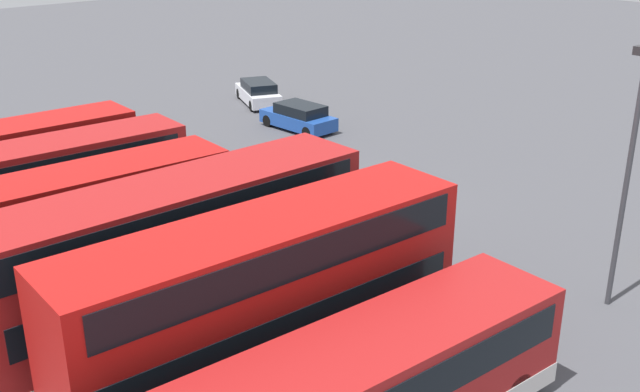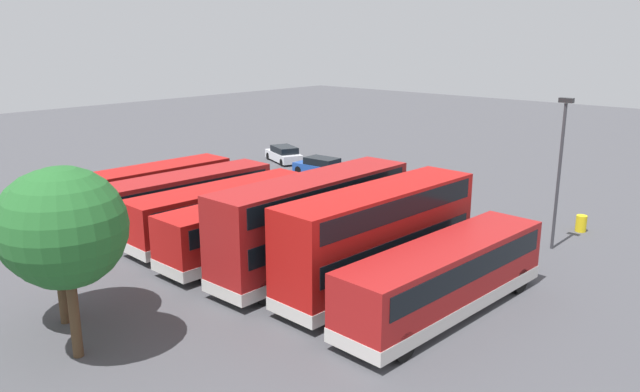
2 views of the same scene
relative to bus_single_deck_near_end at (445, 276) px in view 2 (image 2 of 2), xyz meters
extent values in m
plane|color=#47474C|center=(10.71, -11.46, -1.62)|extent=(140.00, 140.00, 0.00)
cube|color=#A51919|center=(0.00, 0.01, 0.03)|extent=(3.05, 11.18, 2.60)
cube|color=silver|center=(0.00, 0.01, -1.00)|extent=(3.09, 11.23, 0.55)
cube|color=black|center=(0.00, 0.01, 0.63)|extent=(3.07, 10.39, 0.90)
cube|color=black|center=(-0.25, -5.56, 0.63)|extent=(2.25, 0.16, 1.10)
cylinder|color=black|center=(0.94, -4.18, -1.07)|extent=(0.35, 1.11, 1.10)
cylinder|color=black|center=(-1.31, -4.08, -1.07)|extent=(0.35, 1.11, 1.10)
cylinder|color=black|center=(1.31, 4.09, -1.07)|extent=(0.35, 1.11, 1.10)
cylinder|color=black|center=(-0.94, 4.19, -1.07)|extent=(0.35, 1.11, 1.10)
cube|color=#B71411|center=(3.55, -0.31, 0.83)|extent=(2.93, 10.90, 4.20)
cube|color=silver|center=(3.55, -0.31, -1.00)|extent=(2.97, 10.95, 0.55)
cube|color=black|center=(3.55, -0.31, 0.63)|extent=(2.96, 10.11, 0.90)
cube|color=black|center=(3.55, -0.31, 2.33)|extent=(2.96, 10.11, 0.90)
cube|color=black|center=(3.36, -5.75, 0.63)|extent=(2.25, 0.14, 1.10)
cylinder|color=black|center=(4.53, -4.36, -1.07)|extent=(0.34, 1.11, 1.10)
cylinder|color=black|center=(2.28, -4.28, -1.07)|extent=(0.34, 1.11, 1.10)
cylinder|color=black|center=(4.81, 3.66, -1.07)|extent=(0.34, 1.11, 1.10)
cylinder|color=black|center=(2.56, 3.74, -1.07)|extent=(0.34, 1.11, 1.10)
cube|color=#A51919|center=(7.14, -0.02, 0.83)|extent=(2.59, 11.33, 4.20)
cube|color=silver|center=(7.14, -0.02, -1.00)|extent=(2.63, 11.37, 0.55)
cube|color=black|center=(7.14, -0.02, 0.63)|extent=(2.64, 10.53, 0.90)
cube|color=black|center=(7.14, -0.02, 2.33)|extent=(2.64, 10.53, 0.90)
cube|color=black|center=(7.16, -5.71, 0.63)|extent=(2.25, 0.07, 1.10)
cylinder|color=black|center=(8.28, -4.28, -1.07)|extent=(0.30, 1.10, 1.10)
cylinder|color=black|center=(6.03, -4.28, -1.07)|extent=(0.30, 1.10, 1.10)
cylinder|color=black|center=(8.26, 4.25, -1.07)|extent=(0.30, 1.10, 1.10)
cylinder|color=black|center=(6.01, 4.24, -1.07)|extent=(0.30, 1.10, 1.10)
cube|color=#B71411|center=(10.78, 0.05, 0.03)|extent=(2.73, 11.43, 2.60)
cube|color=silver|center=(10.78, 0.05, -1.00)|extent=(2.78, 11.47, 0.55)
cube|color=black|center=(10.78, 0.05, 0.63)|extent=(2.78, 10.63, 0.90)
cube|color=black|center=(10.68, -5.68, 0.63)|extent=(2.25, 0.10, 1.10)
cylinder|color=black|center=(11.83, -4.27, -1.07)|extent=(0.32, 1.10, 1.10)
cylinder|color=black|center=(9.58, -4.23, -1.07)|extent=(0.32, 1.10, 1.10)
cylinder|color=black|center=(11.97, 4.32, -1.07)|extent=(0.32, 1.10, 1.10)
cylinder|color=black|center=(9.72, 4.36, -1.07)|extent=(0.32, 1.10, 1.10)
cube|color=#B71411|center=(14.12, -0.09, 0.03)|extent=(3.03, 11.00, 2.60)
cube|color=silver|center=(14.12, -0.09, -1.00)|extent=(3.07, 11.04, 0.55)
cube|color=black|center=(14.12, -0.09, 0.63)|extent=(3.05, 10.21, 0.90)
cube|color=black|center=(13.88, -5.56, 0.63)|extent=(2.25, 0.16, 1.10)
cylinder|color=black|center=(15.07, -4.18, -1.07)|extent=(0.35, 1.11, 1.10)
cylinder|color=black|center=(12.82, -4.08, -1.07)|extent=(0.35, 1.11, 1.10)
cylinder|color=black|center=(15.42, 3.91, -1.07)|extent=(0.35, 1.11, 1.10)
cylinder|color=black|center=(13.18, 4.01, -1.07)|extent=(0.35, 1.11, 1.10)
cube|color=#A51919|center=(18.08, -0.14, 0.03)|extent=(3.12, 11.95, 2.60)
cube|color=silver|center=(18.08, -0.14, -1.00)|extent=(3.16, 11.99, 0.55)
cube|color=black|center=(18.08, -0.14, 0.63)|extent=(3.14, 11.16, 0.90)
cube|color=black|center=(17.79, -6.09, 0.63)|extent=(2.25, 0.17, 1.10)
cylinder|color=black|center=(18.98, -4.71, -1.07)|extent=(0.35, 1.11, 1.10)
cylinder|color=black|center=(16.73, -4.61, -1.07)|extent=(0.35, 1.11, 1.10)
cylinder|color=black|center=(19.42, 4.32, -1.07)|extent=(0.35, 1.11, 1.10)
cylinder|color=black|center=(17.17, 4.43, -1.07)|extent=(0.35, 1.11, 1.10)
cube|color=#B71411|center=(21.37, -0.04, 0.03)|extent=(2.90, 11.12, 2.60)
cube|color=silver|center=(21.37, -0.04, -1.00)|extent=(2.94, 11.16, 0.55)
cube|color=black|center=(21.37, -0.04, 0.63)|extent=(2.93, 10.32, 0.90)
cube|color=black|center=(21.19, -5.59, 0.63)|extent=(2.25, 0.13, 1.10)
cylinder|color=black|center=(22.36, -4.20, -1.07)|extent=(0.33, 1.11, 1.10)
cylinder|color=black|center=(20.11, -4.13, -1.07)|extent=(0.33, 1.11, 1.10)
cylinder|color=black|center=(22.62, 4.04, -1.07)|extent=(0.33, 1.11, 1.10)
cylinder|color=black|center=(20.37, 4.11, -1.07)|extent=(0.33, 1.11, 1.10)
cube|color=#1E479E|center=(20.80, -15.48, -1.09)|extent=(4.46, 2.05, 0.70)
cube|color=black|center=(20.60, -15.49, -0.47)|extent=(2.71, 1.79, 0.55)
cylinder|color=black|center=(22.33, -14.59, -1.30)|extent=(0.65, 0.26, 0.64)
cylinder|color=black|center=(22.43, -16.18, -1.30)|extent=(0.65, 0.26, 0.64)
cylinder|color=black|center=(19.18, -14.77, -1.30)|extent=(0.65, 0.26, 0.64)
cylinder|color=black|center=(19.27, -16.37, -1.30)|extent=(0.65, 0.26, 0.64)
cube|color=silver|center=(26.68, -17.15, -1.09)|extent=(4.74, 3.29, 0.70)
cube|color=black|center=(26.49, -17.08, -0.47)|extent=(3.05, 2.50, 0.55)
cylinder|color=black|center=(28.45, -16.99, -1.30)|extent=(0.68, 0.44, 0.64)
cylinder|color=black|center=(27.86, -18.48, -1.30)|extent=(0.68, 0.44, 0.64)
cylinder|color=black|center=(25.50, -15.82, -1.30)|extent=(0.68, 0.44, 0.64)
cylinder|color=black|center=(24.91, -17.31, -1.30)|extent=(0.68, 0.44, 0.64)
cylinder|color=#38383D|center=(-0.09, -10.68, 2.19)|extent=(0.16, 0.16, 7.63)
cube|color=#262628|center=(-0.09, -10.68, 6.16)|extent=(0.70, 0.30, 0.24)
cylinder|color=yellow|center=(-0.13, -14.66, -1.15)|extent=(0.60, 0.60, 0.95)
cylinder|color=#4C3823|center=(7.67, 11.61, 0.02)|extent=(0.36, 0.36, 3.29)
sphere|color=#236028|center=(7.67, 11.61, 3.12)|extent=(4.15, 4.15, 4.15)
cylinder|color=#4C3823|center=(10.55, 10.68, -0.42)|extent=(0.36, 0.36, 2.41)
sphere|color=#236028|center=(10.55, 10.68, 2.34)|extent=(4.41, 4.41, 4.41)
camera|label=1|loc=(-9.66, 9.37, 9.99)|focal=42.22mm
camera|label=2|loc=(-11.81, 20.42, 9.36)|focal=34.75mm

